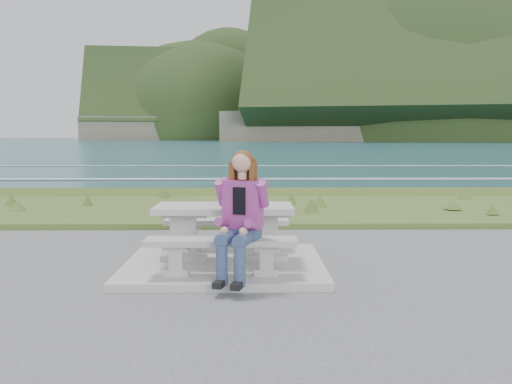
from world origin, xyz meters
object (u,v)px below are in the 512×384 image
bench_seaward (227,226)px  picnic_table (224,218)px  bench_landward (221,247)px  seated_woman (239,232)px

bench_seaward → picnic_table: bearing=-90.0°
picnic_table → bench_landward: (0.00, -0.70, -0.23)m
bench_seaward → bench_landward: bearing=-90.0°
picnic_table → seated_woman: 0.86m
picnic_table → bench_landward: 0.74m
picnic_table → bench_landward: size_ratio=1.00×
bench_landward → seated_woman: seated_woman is taller
bench_landward → bench_seaward: 1.40m
picnic_table → seated_woman: bearing=-75.9°
bench_seaward → seated_woman: seated_woman is taller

